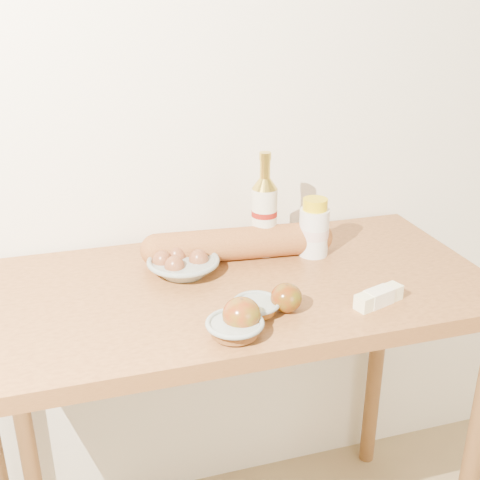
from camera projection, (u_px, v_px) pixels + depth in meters
name	position (u px, v px, depth m)	size (l,w,h in m)	color
back_wall	(200.00, 88.00, 1.55)	(3.50, 0.02, 2.60)	white
table	(236.00, 327.00, 1.46)	(1.20, 0.60, 0.90)	#A96B36
bourbon_bottle	(264.00, 214.00, 1.53)	(0.08, 0.08, 0.27)	beige
cream_bottle	(314.00, 229.00, 1.53)	(0.09, 0.09, 0.15)	silver
egg_bowl	(183.00, 264.00, 1.45)	(0.22, 0.22, 0.06)	gray
baguette	(239.00, 243.00, 1.52)	(0.50, 0.12, 0.08)	#AF6A35
apple_redgreen_front	(242.00, 315.00, 1.20)	(0.09, 0.09, 0.07)	#990810
apple_redgreen_right	(286.00, 298.00, 1.28)	(0.08, 0.08, 0.06)	maroon
sugar_bowl	(235.00, 328.00, 1.19)	(0.13, 0.13, 0.03)	#8E9B95
syrup_bowl	(256.00, 306.00, 1.28)	(0.12, 0.12, 0.03)	gray
butter_stick	(379.00, 297.00, 1.31)	(0.13, 0.07, 0.04)	#F8F4C0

